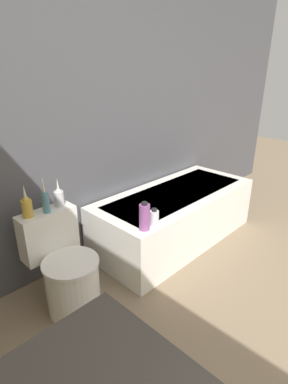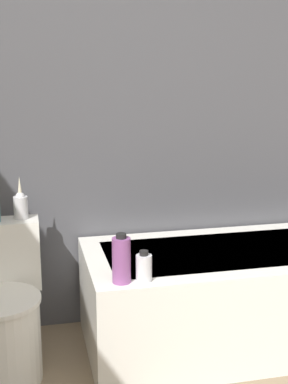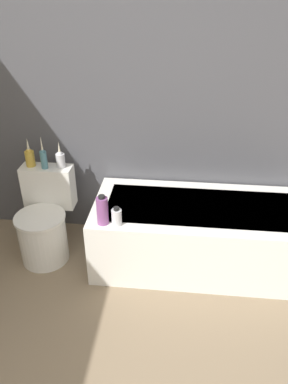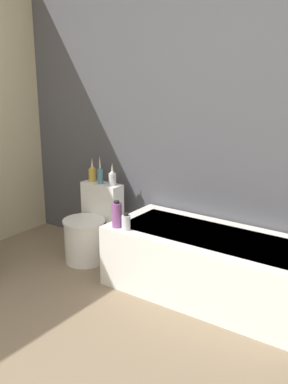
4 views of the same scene
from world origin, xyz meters
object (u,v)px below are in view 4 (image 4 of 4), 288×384
Objects in this scene: toilet at (90,229)px; shampoo_bottle_short at (126,222)px; vase_silver at (100,175)px; bathtub at (213,266)px; vase_gold at (92,173)px; shampoo_bottle_tall at (117,215)px; vase_bronze at (112,178)px.

shampoo_bottle_short is (0.62, -0.26, 0.28)m from toilet.
toilet is 5.01× the size of shampoo_bottle_short.
vase_silver is (0.00, 0.17, 0.48)m from toilet.
bathtub is at bearing 1.31° from toilet.
bathtub is 1.24m from toilet.
vase_gold is 0.12m from vase_silver.
shampoo_bottle_short is at bearing -31.42° from vase_gold.
vase_silver reaches higher than shampoo_bottle_tall.
toilet is 3.15× the size of shampoo_bottle_tall.
shampoo_bottle_tall is at bearing 175.90° from shampoo_bottle_short.
vase_silver is at bearing 90.00° from toilet.
vase_silver is 0.78m from shampoo_bottle_short.
toilet is 3.29× the size of vase_bronze.
vase_silver is at bearing -165.58° from vase_bronze.
bathtub is at bearing 24.87° from shampoo_bottle_short.
vase_silver is at bearing -12.89° from vase_gold.
bathtub is 0.84m from shampoo_bottle_tall.
vase_silver reaches higher than bathtub.
vase_silver is 1.26× the size of vase_bronze.
vase_bronze reaches higher than toilet.
shampoo_bottle_tall is (0.41, -0.45, -0.15)m from vase_bronze.
vase_bronze is 1.52× the size of shampoo_bottle_short.
toilet is at bearing -90.00° from vase_silver.
shampoo_bottle_tall is (0.52, -0.25, 0.32)m from toilet.
vase_gold is at bearing 145.36° from shampoo_bottle_tall.
shampoo_bottle_short is (0.62, -0.42, -0.20)m from vase_silver.
shampoo_bottle_tall is at bearing -25.55° from toilet.
shampoo_bottle_tall is at bearing -158.61° from bathtub.
toilet is 0.66m from shampoo_bottle_tall.
vase_gold is at bearing -179.19° from vase_bronze.
vase_gold is (-0.12, 0.19, 0.47)m from toilet.
vase_bronze is (0.24, 0.00, -0.01)m from vase_gold.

